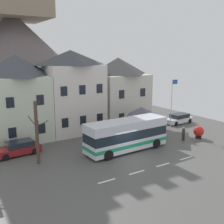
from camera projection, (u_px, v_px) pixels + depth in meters
The scene contains 17 objects.
ground_plane at pixel (132, 159), 26.01m from camera, with size 40.00×60.00×0.07m.
townhouse_00 at pixel (18, 98), 31.39m from camera, with size 6.28×6.97×9.79m.
townhouse_01 at pixel (72, 91), 34.54m from camera, with size 6.97×6.28×10.36m.
townhouse_02 at pixel (118, 91), 38.79m from camera, with size 6.97×6.98×9.38m.
hilltop_castle at pixel (14, 57), 48.61m from camera, with size 35.76×35.76×26.63m.
transit_bus at pixel (127, 135), 27.99m from camera, with size 9.15×2.94×3.23m.
bus_shelter at pixel (142, 112), 32.71m from camera, with size 3.60×3.60×3.61m.
parked_car_00 at pixel (141, 127), 35.03m from camera, with size 4.08×1.97×1.29m.
parked_car_01 at pixel (18, 148), 26.98m from camera, with size 4.40×2.17×1.37m.
parked_car_02 at pixel (179, 119), 39.25m from camera, with size 4.53×2.09×1.38m.
pedestrian_00 at pixel (164, 131), 32.64m from camera, with size 0.37×0.29×1.57m.
pedestrian_01 at pixel (184, 133), 31.35m from camera, with size 0.35×0.39×1.61m.
pedestrian_02 at pixel (144, 131), 31.89m from camera, with size 0.33×0.32×1.70m.
public_bench at pixel (144, 125), 36.36m from camera, with size 1.40×0.48×0.87m.
flagpole at pixel (172, 101), 34.99m from camera, with size 0.95×0.10×6.72m.
harbour_buoy at pixel (199, 132), 32.16m from camera, with size 1.23×1.23×1.48m.
bare_tree_00 at pixel (37, 132), 24.27m from camera, with size 1.80×1.15×5.86m.
Camera 1 is at (-14.74, -19.64, 9.85)m, focal length 43.37 mm.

